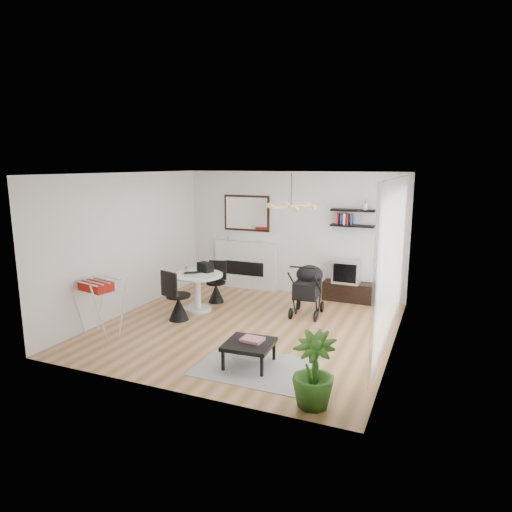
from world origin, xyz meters
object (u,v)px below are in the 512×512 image
at_px(tv_console, 349,292).
at_px(stroller, 308,291).
at_px(crt_tv, 347,271).
at_px(coffee_table, 249,345).
at_px(potted_plant, 314,370).
at_px(drying_rack, 100,306).
at_px(dining_table, 197,287).
at_px(fireplace, 246,259).

height_order(tv_console, stroller, stroller).
bearing_deg(stroller, crt_tv, 62.89).
xyz_separation_m(stroller, coffee_table, (-0.11, -2.54, -0.14)).
distance_m(stroller, potted_plant, 3.44).
bearing_deg(potted_plant, drying_rack, 167.44).
bearing_deg(dining_table, potted_plant, -40.43).
bearing_deg(tv_console, dining_table, -145.56).
relative_size(dining_table, potted_plant, 1.09).
relative_size(fireplace, drying_rack, 2.24).
distance_m(crt_tv, drying_rack, 4.95).
relative_size(fireplace, stroller, 2.04).
xyz_separation_m(tv_console, crt_tv, (-0.06, -0.00, 0.45)).
distance_m(crt_tv, dining_table, 3.15).
bearing_deg(coffee_table, dining_table, 135.57).
distance_m(crt_tv, potted_plant, 4.49).
height_order(dining_table, coffee_table, dining_table).
xyz_separation_m(tv_console, drying_rack, (-3.48, -3.57, 0.31)).
relative_size(crt_tv, drying_rack, 0.58).
relative_size(tv_console, dining_table, 1.07).
bearing_deg(tv_console, potted_plant, -83.77).
bearing_deg(potted_plant, coffee_table, 147.63).
bearing_deg(crt_tv, potted_plant, -83.06).
bearing_deg(tv_console, fireplace, 177.15).
distance_m(dining_table, drying_rack, 1.97).
relative_size(dining_table, drying_rack, 1.05).
bearing_deg(dining_table, fireplace, 84.56).
bearing_deg(stroller, potted_plant, -76.32).
relative_size(fireplace, potted_plant, 2.34).
height_order(crt_tv, stroller, stroller).
xyz_separation_m(tv_console, stroller, (-0.56, -1.18, 0.25)).
distance_m(tv_console, coffee_table, 3.79).
bearing_deg(drying_rack, potted_plant, 0.62).
bearing_deg(crt_tv, tv_console, 3.38).
distance_m(fireplace, potted_plant, 5.44).
relative_size(drying_rack, potted_plant, 1.05).
relative_size(tv_console, crt_tv, 1.93).
height_order(crt_tv, drying_rack, drying_rack).
height_order(fireplace, stroller, fireplace).
relative_size(dining_table, coffee_table, 1.42).
xyz_separation_m(crt_tv, coffee_table, (-0.61, -3.72, -0.33)).
height_order(tv_console, potted_plant, potted_plant).
bearing_deg(coffee_table, fireplace, 114.79).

